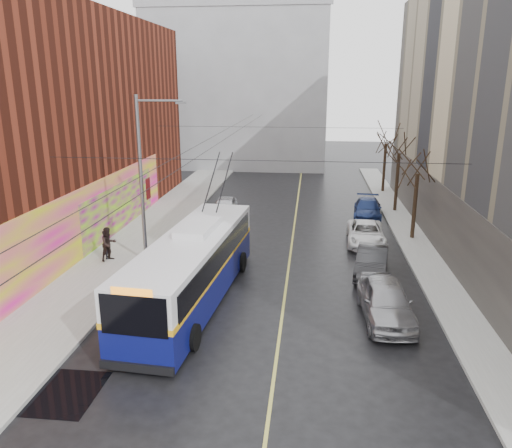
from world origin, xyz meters
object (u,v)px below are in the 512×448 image
at_px(streetlight_pole, 144,176).
at_px(parked_car_c, 366,233).
at_px(parked_car_a, 386,301).
at_px(pedestrian_b, 109,244).
at_px(parked_car_d, 368,209).
at_px(parked_car_b, 372,261).
at_px(tree_near, 419,161).
at_px(pedestrian_a, 107,244).
at_px(tree_far, 387,135).
at_px(tree_mid, 400,143).
at_px(trolleybus, 193,267).
at_px(following_car, 225,207).

height_order(streetlight_pole, parked_car_c, streetlight_pole).
height_order(parked_car_a, pedestrian_b, pedestrian_b).
height_order(streetlight_pole, parked_car_d, streetlight_pole).
bearing_deg(parked_car_a, parked_car_b, 87.11).
bearing_deg(pedestrian_b, tree_near, -34.00).
distance_m(streetlight_pole, pedestrian_a, 4.59).
bearing_deg(parked_car_b, pedestrian_b, -170.60).
bearing_deg(parked_car_c, parked_car_a, -88.54).
relative_size(tree_far, pedestrian_a, 4.05).
bearing_deg(parked_car_b, tree_mid, 86.32).
distance_m(tree_far, pedestrian_a, 26.82).
relative_size(tree_near, pedestrian_a, 3.95).
relative_size(tree_mid, pedestrian_b, 3.57).
height_order(streetlight_pole, parked_car_b, streetlight_pole).
bearing_deg(parked_car_a, tree_far, 79.92).
relative_size(trolleybus, parked_car_d, 2.65).
xyz_separation_m(tree_far, pedestrian_a, (-17.57, -19.83, -4.18)).
distance_m(streetlight_pole, tree_mid, 19.96).
bearing_deg(tree_mid, parked_car_c, -110.26).
relative_size(parked_car_c, pedestrian_a, 2.95).
xyz_separation_m(tree_far, following_car, (-12.68, -9.91, -4.40)).
relative_size(trolleybus, following_car, 2.93).
xyz_separation_m(tree_mid, pedestrian_b, (-17.33, -13.11, -4.17)).
bearing_deg(pedestrian_b, parked_car_c, -34.37).
bearing_deg(following_car, parked_car_a, -61.78).
height_order(tree_far, parked_car_d, tree_far).
height_order(tree_near, parked_car_b, tree_near).
bearing_deg(parked_car_d, streetlight_pole, -134.20).
distance_m(parked_car_b, following_car, 14.02).
distance_m(tree_far, parked_car_c, 16.10).
relative_size(parked_car_b, pedestrian_b, 2.32).
bearing_deg(streetlight_pole, trolleybus, -51.79).
xyz_separation_m(tree_near, parked_car_d, (-2.29, 4.91, -4.28)).
distance_m(parked_car_b, parked_car_c, 5.07).
relative_size(trolleybus, pedestrian_b, 6.78).
bearing_deg(parked_car_d, trolleybus, -115.64).
xyz_separation_m(parked_car_c, pedestrian_a, (-14.56, -4.66, 0.30)).
distance_m(parked_car_a, pedestrian_b, 15.07).
relative_size(parked_car_b, parked_car_d, 0.91).
height_order(tree_near, tree_far, tree_far).
bearing_deg(following_car, streetlight_pole, -107.02).
distance_m(tree_near, parked_car_b, 8.20).
distance_m(streetlight_pole, parked_car_c, 13.71).
relative_size(parked_car_b, pedestrian_a, 2.68).
relative_size(trolleybus, pedestrian_a, 7.83).
distance_m(tree_far, parked_car_d, 10.37).
bearing_deg(streetlight_pole, tree_mid, 40.65).
relative_size(tree_far, parked_car_c, 1.37).
distance_m(parked_car_a, parked_car_b, 5.12).
bearing_deg(parked_car_d, pedestrian_b, -138.30).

